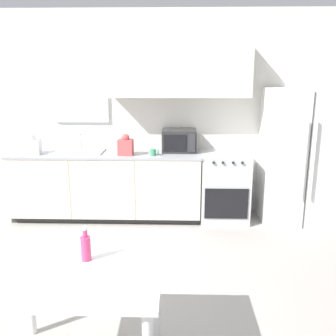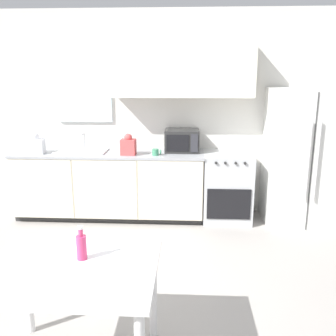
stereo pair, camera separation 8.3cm
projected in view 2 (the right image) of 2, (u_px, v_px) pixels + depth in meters
name	position (u px, v px, depth m)	size (l,w,h in m)	color
ground_plane	(118.00, 306.00, 3.14)	(12.00, 12.00, 0.00)	gray
wall_back	(151.00, 107.00, 5.03)	(12.00, 0.38, 2.70)	silver
kitchen_counter	(110.00, 184.00, 5.00)	(2.48, 0.66, 0.89)	#333333
oven_range	(227.00, 187.00, 4.92)	(0.62, 0.65, 0.89)	#B7BABC
refrigerator	(303.00, 157.00, 4.73)	(0.90, 0.76, 1.72)	silver
kitchen_sink	(81.00, 151.00, 4.91)	(0.66, 0.39, 0.23)	#B7BABC
microwave	(182.00, 141.00, 4.90)	(0.44, 0.37, 0.29)	#282828
coffee_mug	(156.00, 152.00, 4.69)	(0.12, 0.08, 0.08)	#3F8C66
grocery_bag_0	(128.00, 146.00, 4.71)	(0.19, 0.16, 0.27)	#D14C4C
grocery_bag_1	(35.00, 145.00, 4.78)	(0.24, 0.21, 0.28)	white
dining_table	(72.00, 282.00, 2.29)	(1.05, 0.86, 0.76)	white
drink_bottle	(81.00, 246.00, 2.32)	(0.06, 0.06, 0.22)	#DB386B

